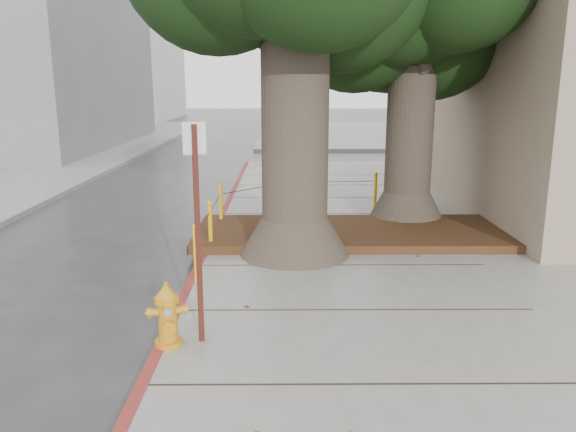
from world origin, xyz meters
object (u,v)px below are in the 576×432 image
(car_red, at_px, (572,142))
(car_dark, at_px, (44,143))
(fire_hydrant, at_px, (167,315))
(signpost, at_px, (197,222))
(car_silver, at_px, (445,145))

(car_red, distance_m, car_dark, 24.44)
(fire_hydrant, height_order, car_red, car_red)
(car_red, bearing_deg, fire_hydrant, 141.70)
(signpost, bearing_deg, car_dark, 101.51)
(signpost, distance_m, car_dark, 22.54)
(fire_hydrant, distance_m, signpost, 1.19)
(fire_hydrant, relative_size, signpost, 0.30)
(fire_hydrant, relative_size, car_red, 0.20)
(car_red, xyz_separation_m, car_dark, (-24.43, 0.84, -0.12))
(fire_hydrant, bearing_deg, car_dark, 100.69)
(car_silver, relative_size, car_red, 0.92)
(fire_hydrant, distance_m, car_silver, 20.11)
(fire_hydrant, xyz_separation_m, car_silver, (8.45, 18.24, 0.10))
(car_red, bearing_deg, signpost, 142.27)
(fire_hydrant, xyz_separation_m, car_red, (14.57, 19.32, 0.13))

